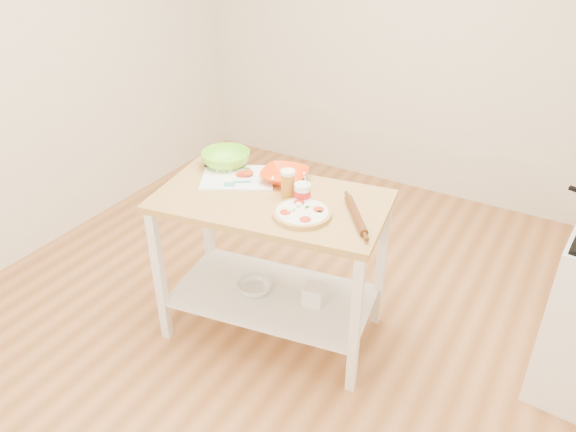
# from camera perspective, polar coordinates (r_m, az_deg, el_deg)

# --- Properties ---
(room_shell) EXTENTS (4.04, 4.54, 2.74)m
(room_shell) POSITION_cam_1_polar(r_m,az_deg,el_deg) (2.69, -1.41, 9.52)
(room_shell) COLOR #B87744
(room_shell) RESTS_ON ground
(prep_island) EXTENTS (1.31, 0.85, 0.90)m
(prep_island) POSITION_cam_1_polar(r_m,az_deg,el_deg) (3.08, -1.66, -2.23)
(prep_island) COLOR tan
(prep_island) RESTS_ON ground
(pizza) EXTENTS (0.29, 0.29, 0.05)m
(pizza) POSITION_cam_1_polar(r_m,az_deg,el_deg) (2.78, 1.43, 0.32)
(pizza) COLOR tan
(pizza) RESTS_ON prep_island
(cutting_board) EXTENTS (0.50, 0.46, 0.04)m
(cutting_board) POSITION_cam_1_polar(r_m,az_deg,el_deg) (3.16, -5.13, 3.98)
(cutting_board) COLOR white
(cutting_board) RESTS_ON prep_island
(spatula) EXTENTS (0.12, 0.12, 0.01)m
(spatula) POSITION_cam_1_polar(r_m,az_deg,el_deg) (3.08, -5.29, 3.37)
(spatula) COLOR teal
(spatula) RESTS_ON cutting_board
(knife) EXTENTS (0.26, 0.11, 0.01)m
(knife) POSITION_cam_1_polar(r_m,az_deg,el_deg) (3.27, -6.82, 5.01)
(knife) COLOR silver
(knife) RESTS_ON cutting_board
(orange_bowl) EXTENTS (0.30, 0.30, 0.06)m
(orange_bowl) POSITION_cam_1_polar(r_m,az_deg,el_deg) (3.11, -0.36, 4.10)
(orange_bowl) COLOR #F3430C
(orange_bowl) RESTS_ON prep_island
(green_bowl) EXTENTS (0.32, 0.32, 0.09)m
(green_bowl) POSITION_cam_1_polar(r_m,az_deg,el_deg) (3.29, -6.32, 5.77)
(green_bowl) COLOR #81E62F
(green_bowl) RESTS_ON prep_island
(beer_pint) EXTENTS (0.08, 0.08, 0.15)m
(beer_pint) POSITION_cam_1_polar(r_m,az_deg,el_deg) (2.92, -0.02, 3.31)
(beer_pint) COLOR #AD6F1F
(beer_pint) RESTS_ON prep_island
(yogurt_tub) EXTENTS (0.09, 0.09, 0.18)m
(yogurt_tub) POSITION_cam_1_polar(r_m,az_deg,el_deg) (2.89, 1.48, 2.36)
(yogurt_tub) COLOR white
(yogurt_tub) RESTS_ON prep_island
(rolling_pin) EXTENTS (0.24, 0.30, 0.04)m
(rolling_pin) POSITION_cam_1_polar(r_m,az_deg,el_deg) (2.78, 6.91, 0.10)
(rolling_pin) COLOR #5F3115
(rolling_pin) RESTS_ON prep_island
(shelf_glass_bowl) EXTENTS (0.22, 0.22, 0.06)m
(shelf_glass_bowl) POSITION_cam_1_polar(r_m,az_deg,el_deg) (3.31, -3.40, -7.22)
(shelf_glass_bowl) COLOR silver
(shelf_glass_bowl) RESTS_ON prep_island
(shelf_bin) EXTENTS (0.13, 0.13, 0.11)m
(shelf_bin) POSITION_cam_1_polar(r_m,az_deg,el_deg) (3.21, 2.66, -7.94)
(shelf_bin) COLOR white
(shelf_bin) RESTS_ON prep_island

